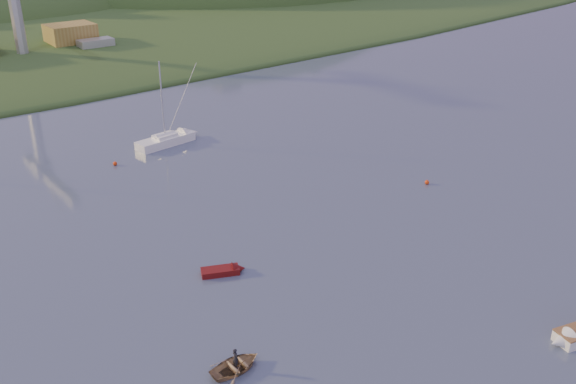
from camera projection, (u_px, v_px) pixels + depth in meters
wharf at (37, 57)px, 124.69m from camera, size 42.00×16.00×2.40m
shed_east at (71, 34)px, 129.28m from camera, size 9.00×7.00×4.00m
sailboat_far at (165, 140)px, 83.31m from camera, size 8.16×3.32×11.00m
canoe at (236, 366)px, 43.46m from camera, size 3.73×2.68×0.77m
paddler at (236, 361)px, 43.30m from camera, size 0.37×0.56×1.52m
red_tender at (229, 270)px, 54.88m from camera, size 3.99×2.73×1.29m
work_vessel at (97, 52)px, 127.67m from camera, size 15.74×5.63×4.05m
buoy_1 at (427, 182)px, 71.96m from camera, size 0.50×0.50×0.50m
buoy_3 at (115, 164)px, 77.05m from camera, size 0.50×0.50×0.50m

